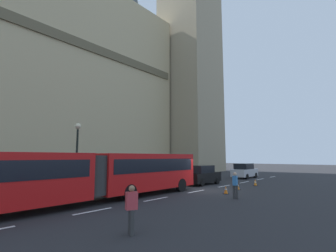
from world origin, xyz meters
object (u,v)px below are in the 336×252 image
at_px(articulated_bus, 89,173).
at_px(traffic_cone_middle, 238,186).
at_px(traffic_cone_east, 255,183).
at_px(sedan_trailing, 245,171).
at_px(pedestrian_near_cones, 131,208).
at_px(street_lamp, 77,152).
at_px(traffic_cone_west, 226,190).
at_px(pedestrian_by_kerb, 235,184).
at_px(sedan_lead, 202,175).

xyz_separation_m(articulated_bus, traffic_cone_middle, (11.29, -4.04, -1.46)).
bearing_deg(traffic_cone_east, articulated_bus, 164.96).
relative_size(sedan_trailing, pedestrian_near_cones, 2.60).
xyz_separation_m(sedan_trailing, street_lamp, (-20.63, 4.46, 2.14)).
height_order(articulated_bus, sedan_trailing, articulated_bus).
xyz_separation_m(traffic_cone_middle, traffic_cone_east, (3.80, -0.02, 0.00)).
xyz_separation_m(traffic_cone_west, traffic_cone_east, (6.52, 0.30, 0.00)).
height_order(traffic_cone_middle, traffic_cone_east, same).
relative_size(traffic_cone_west, traffic_cone_east, 1.00).
xyz_separation_m(traffic_cone_east, pedestrian_near_cones, (-17.38, -2.25, 0.63)).
distance_m(pedestrian_near_cones, pedestrian_by_kerb, 9.31).
relative_size(articulated_bus, traffic_cone_east, 30.86).
bearing_deg(sedan_lead, sedan_trailing, -1.20).
xyz_separation_m(sedan_trailing, traffic_cone_east, (-7.23, -4.10, -0.63)).
relative_size(traffic_cone_west, pedestrian_near_cones, 0.34).
distance_m(traffic_cone_east, pedestrian_near_cones, 17.54).
height_order(street_lamp, pedestrian_near_cones, street_lamp).
distance_m(traffic_cone_middle, traffic_cone_east, 3.80).
bearing_deg(pedestrian_by_kerb, traffic_cone_east, 12.47).
bearing_deg(traffic_cone_west, street_lamp, 127.81).
xyz_separation_m(traffic_cone_west, street_lamp, (-6.88, 8.86, 2.77)).
bearing_deg(articulated_bus, street_lamp, 69.39).
relative_size(articulated_bus, sedan_trailing, 4.07).
bearing_deg(traffic_cone_east, traffic_cone_west, -177.37).
relative_size(traffic_cone_middle, traffic_cone_east, 1.00).
bearing_deg(pedestrian_near_cones, sedan_lead, 23.72).
height_order(articulated_bus, pedestrian_near_cones, articulated_bus).
bearing_deg(pedestrian_by_kerb, traffic_cone_west, 43.58).
height_order(articulated_bus, traffic_cone_middle, articulated_bus).
distance_m(sedan_trailing, pedestrian_by_kerb, 16.41).
distance_m(traffic_cone_west, street_lamp, 11.55).
bearing_deg(traffic_cone_middle, street_lamp, 138.33).
height_order(traffic_cone_west, street_lamp, street_lamp).
height_order(traffic_cone_middle, street_lamp, street_lamp).
bearing_deg(sedan_lead, pedestrian_near_cones, -156.28).
bearing_deg(traffic_cone_east, pedestrian_near_cones, -172.62).
height_order(traffic_cone_east, pedestrian_by_kerb, pedestrian_by_kerb).
relative_size(traffic_cone_west, pedestrian_by_kerb, 0.34).
relative_size(articulated_bus, sedan_lead, 4.07).
relative_size(street_lamp, pedestrian_by_kerb, 3.12).
height_order(traffic_cone_east, pedestrian_near_cones, pedestrian_near_cones).
relative_size(traffic_cone_middle, pedestrian_by_kerb, 0.34).
bearing_deg(sedan_lead, traffic_cone_east, -60.28).
relative_size(traffic_cone_middle, pedestrian_near_cones, 0.34).
height_order(sedan_trailing, traffic_cone_west, sedan_trailing).
height_order(sedan_lead, pedestrian_by_kerb, sedan_lead).
bearing_deg(traffic_cone_middle, sedan_trailing, 20.31).
bearing_deg(traffic_cone_middle, articulated_bus, 160.33).
height_order(articulated_bus, traffic_cone_west, articulated_bus).
height_order(traffic_cone_west, pedestrian_by_kerb, pedestrian_by_kerb).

